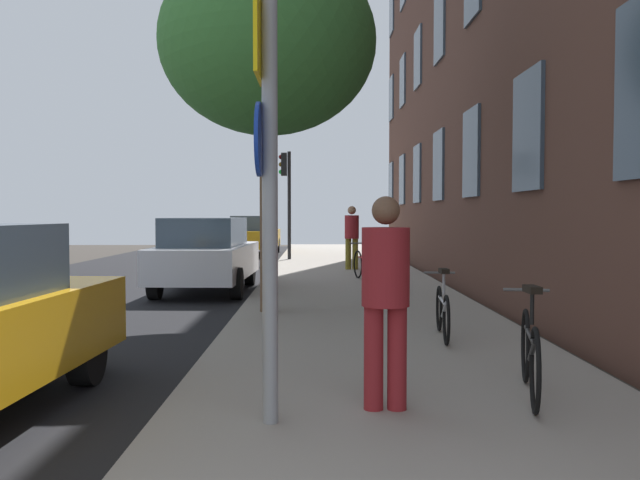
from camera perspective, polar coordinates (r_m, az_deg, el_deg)
The scene contains 15 objects.
ground_plane at distance 16.05m, azimuth -10.04°, elevation -3.92°, with size 41.80×41.80×0.00m, color #332D28.
road_asphalt at distance 16.53m, azimuth -17.25°, elevation -3.79°, with size 7.00×38.00×0.01m, color black.
sidewalk at distance 15.83m, azimuth 2.57°, elevation -3.75°, with size 4.20×38.00×0.12m, color gray.
sign_post at distance 5.07m, azimuth -4.59°, elevation 5.66°, with size 0.15×0.60×3.23m.
traffic_light at distance 23.46m, azimuth -2.89°, elevation 4.66°, with size 0.43×0.24×3.78m.
tree_near at distance 11.22m, azimuth -4.49°, elevation 16.40°, with size 3.50×3.50×5.85m.
bicycle_0 at distance 6.16m, azimuth 17.52°, elevation -9.17°, with size 0.55×1.69×0.99m.
bicycle_1 at distance 8.75m, azimuth 10.45°, elevation -5.96°, with size 0.42×1.62×0.91m.
bicycle_2 at distance 14.19m, azimuth 5.35°, elevation -2.74°, with size 0.42×1.68×0.93m.
bicycle_3 at distance 15.98m, azimuth 3.82°, elevation -2.10°, with size 0.55×1.74×0.98m.
bicycle_4 at distance 17.73m, azimuth 5.41°, elevation -1.74°, with size 0.42×1.63×0.93m.
pedestrian_0 at distance 5.45m, azimuth 5.63°, elevation -4.12°, with size 0.43×0.43×1.74m.
pedestrian_1 at distance 19.12m, azimuth 2.74°, elevation 0.58°, with size 0.55×0.55×1.82m.
car_1 at distance 14.71m, azimuth -9.72°, elevation -1.19°, with size 1.93×4.20×1.62m.
car_2 at distance 27.88m, azimuth -5.67°, elevation 0.46°, with size 1.97×4.47×1.62m.
Camera 1 is at (0.29, -0.72, 1.72)m, focal length 37.42 mm.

